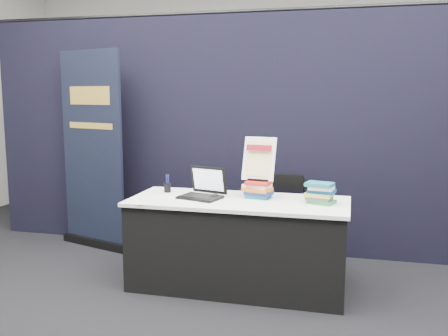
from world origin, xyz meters
TOP-DOWN VIEW (x-y plane):
  - floor at (0.00, 0.00)m, footprint 8.00×8.00m
  - wall_back at (0.00, 4.00)m, footprint 8.00×0.02m
  - drape_partition at (0.00, 1.60)m, footprint 6.00×0.08m
  - display_table at (0.00, 0.55)m, footprint 1.80×0.75m
  - laptop at (-0.32, 0.56)m, footprint 0.38×0.35m
  - mouse at (-0.21, 0.54)m, footprint 0.12×0.14m
  - brochure_left at (-0.61, 0.31)m, footprint 0.35×0.29m
  - brochure_mid at (-0.54, 0.46)m, footprint 0.29×0.21m
  - brochure_right at (-0.33, 0.47)m, footprint 0.31×0.27m
  - pen_cup at (-0.68, 0.70)m, footprint 0.08×0.08m
  - book_stack_tall at (0.14, 0.66)m, footprint 0.24×0.20m
  - book_stack_short at (0.67, 0.57)m, footprint 0.23×0.20m
  - info_sign at (0.14, 0.69)m, footprint 0.29×0.16m
  - pullup_banner at (-1.73, 1.29)m, footprint 0.86×0.36m
  - stacking_chair at (0.28, 1.27)m, footprint 0.41×0.41m

SIDE VIEW (x-z plane):
  - floor at x=0.00m, z-range 0.00..0.00m
  - display_table at x=0.00m, z-range 0.00..0.75m
  - stacking_chair at x=0.28m, z-range 0.05..0.88m
  - brochure_right at x=-0.33m, z-range 0.75..0.75m
  - brochure_mid at x=-0.54m, z-range 0.75..0.75m
  - brochure_left at x=-0.61m, z-range 0.75..0.75m
  - mouse at x=-0.21m, z-range 0.75..0.79m
  - pen_cup at x=-0.68m, z-range 0.75..0.83m
  - laptop at x=-0.32m, z-range 0.68..0.94m
  - book_stack_tall at x=0.14m, z-range 0.75..0.89m
  - book_stack_short at x=0.67m, z-range 0.75..0.92m
  - pullup_banner at x=-1.73m, z-range -0.12..1.94m
  - info_sign at x=0.14m, z-range 0.88..1.26m
  - drape_partition at x=0.00m, z-range 0.00..2.40m
  - wall_back at x=0.00m, z-range 0.00..3.50m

